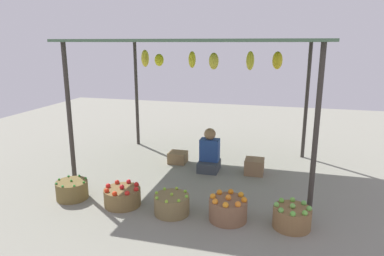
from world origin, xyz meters
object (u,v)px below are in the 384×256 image
basket_green_apples (292,217)px  wooden_crate_near_vendor (178,157)px  basket_red_tomatoes (122,196)px  basket_oranges (228,209)px  basket_limes (171,204)px  basket_green_chilies (72,190)px  wooden_crate_stacked_rear (254,166)px  vendor_person (209,154)px

basket_green_apples → wooden_crate_near_vendor: size_ratio=1.42×
basket_red_tomatoes → wooden_crate_near_vendor: bearing=83.3°
basket_red_tomatoes → basket_oranges: basket_oranges is taller
basket_red_tomatoes → basket_limes: (0.76, -0.05, 0.00)m
basket_red_tomatoes → basket_green_chilies: bearing=179.9°
basket_red_tomatoes → basket_green_apples: bearing=-0.1°
basket_limes → wooden_crate_stacked_rear: 2.01m
basket_green_chilies → basket_oranges: basket_oranges is taller
basket_green_chilies → basket_green_apples: 3.15m
vendor_person → basket_green_chilies: size_ratio=1.69×
basket_red_tomatoes → wooden_crate_stacked_rear: basket_red_tomatoes is taller
basket_green_chilies → basket_limes: (1.58, -0.06, -0.00)m
basket_oranges → wooden_crate_stacked_rear: bearing=84.2°
basket_oranges → wooden_crate_stacked_rear: 1.76m
vendor_person → basket_green_apples: (1.43, -1.70, -0.16)m
basket_red_tomatoes → wooden_crate_near_vendor: 1.93m
basket_green_chilies → basket_red_tomatoes: bearing=-0.1°
wooden_crate_stacked_rear → basket_green_apples: bearing=-70.0°
basket_green_apples → basket_green_chilies: bearing=179.9°
vendor_person → basket_limes: bearing=-94.6°
basket_red_tomatoes → wooden_crate_stacked_rear: 2.42m
basket_green_apples → wooden_crate_stacked_rear: size_ratio=1.44×
wooden_crate_stacked_rear → basket_green_chilies: bearing=-145.7°
basket_green_chilies → basket_red_tomatoes: (0.82, -0.00, -0.00)m
basket_green_chilies → wooden_crate_near_vendor: bearing=61.4°
vendor_person → basket_red_tomatoes: vendor_person is taller
basket_red_tomatoes → basket_limes: basket_red_tomatoes is taller
basket_limes → basket_green_apples: size_ratio=1.01×
basket_limes → wooden_crate_stacked_rear: (0.95, 1.78, 0.00)m
basket_limes → basket_green_apples: 1.57m
basket_red_tomatoes → wooden_crate_stacked_rear: bearing=45.3°
vendor_person → basket_limes: (-0.14, -1.74, -0.17)m
basket_limes → wooden_crate_near_vendor: 2.04m
wooden_crate_near_vendor → basket_limes: bearing=-74.9°
basket_limes → wooden_crate_stacked_rear: bearing=62.0°
basket_green_chilies → basket_green_apples: (3.15, -0.01, 0.00)m
wooden_crate_near_vendor → wooden_crate_stacked_rear: (1.48, -0.19, 0.03)m
vendor_person → basket_green_apples: size_ratio=1.65×
basket_limes → basket_oranges: (0.77, 0.03, 0.02)m
basket_limes → vendor_person: bearing=85.4°
wooden_crate_stacked_rear → basket_limes: bearing=-118.0°
basket_green_chilies → basket_limes: 1.58m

